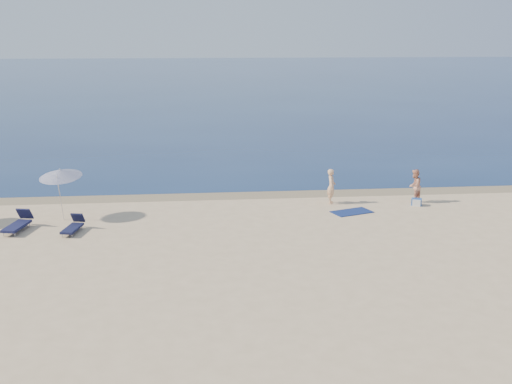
# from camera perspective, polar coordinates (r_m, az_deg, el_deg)

# --- Properties ---
(sea) EXTENTS (240.00, 160.00, 0.01)m
(sea) POSITION_cam_1_polar(r_m,az_deg,el_deg) (110.71, -3.99, 10.13)
(sea) COLOR #0C214A
(sea) RESTS_ON ground
(wet_sand_strip) EXTENTS (240.00, 1.60, 0.00)m
(wet_sand_strip) POSITION_cam_1_polar(r_m,az_deg,el_deg) (30.95, 0.75, -0.23)
(wet_sand_strip) COLOR #847254
(wet_sand_strip) RESTS_ON ground
(person_left) EXTENTS (0.50, 0.65, 1.60)m
(person_left) POSITION_cam_1_polar(r_m,az_deg,el_deg) (29.42, 6.72, 0.51)
(person_left) COLOR #E3AB80
(person_left) RESTS_ON ground
(person_right) EXTENTS (0.94, 0.95, 1.55)m
(person_right) POSITION_cam_1_polar(r_m,az_deg,el_deg) (30.29, 13.91, 0.53)
(person_right) COLOR tan
(person_right) RESTS_ON ground
(beach_towel) EXTENTS (1.94, 1.48, 0.03)m
(beach_towel) POSITION_cam_1_polar(r_m,az_deg,el_deg) (28.26, 8.51, -1.77)
(beach_towel) COLOR #0F1D4F
(beach_towel) RESTS_ON ground
(white_bag) EXTENTS (0.45, 0.42, 0.31)m
(white_bag) POSITION_cam_1_polar(r_m,az_deg,el_deg) (29.84, 14.08, -0.91)
(white_bag) COLOR silver
(white_bag) RESTS_ON ground
(blue_cooler) EXTENTS (0.54, 0.47, 0.32)m
(blue_cooler) POSITION_cam_1_polar(r_m,az_deg,el_deg) (29.91, 14.08, -0.86)
(blue_cooler) COLOR #1F51AC
(blue_cooler) RESTS_ON ground
(umbrella_near) EXTENTS (2.20, 2.22, 2.30)m
(umbrella_near) POSITION_cam_1_polar(r_m,az_deg,el_deg) (27.74, -17.01, 1.60)
(umbrella_near) COLOR silver
(umbrella_near) RESTS_ON ground
(lounger_left) EXTENTS (0.91, 1.82, 0.77)m
(lounger_left) POSITION_cam_1_polar(r_m,az_deg,el_deg) (27.03, -20.40, -2.67)
(lounger_left) COLOR #15183B
(lounger_left) RESTS_ON ground
(lounger_right) EXTENTS (0.76, 1.55, 0.65)m
(lounger_right) POSITION_cam_1_polar(r_m,az_deg,el_deg) (26.14, -15.94, -2.97)
(lounger_right) COLOR #131635
(lounger_right) RESTS_ON ground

